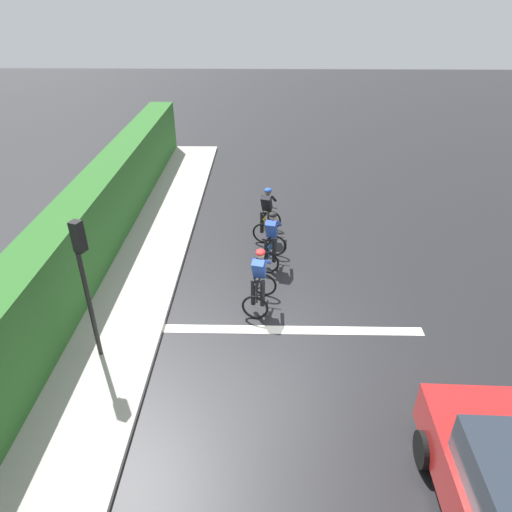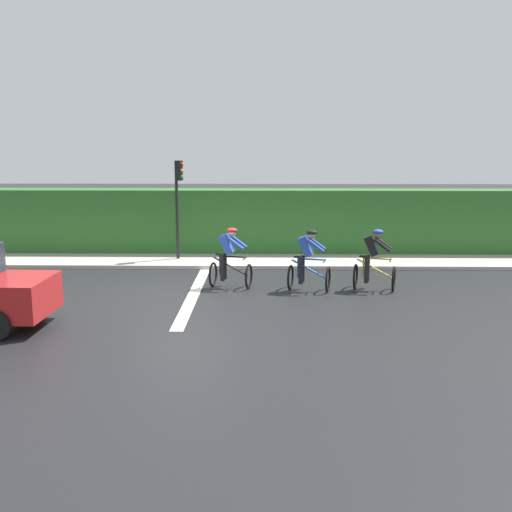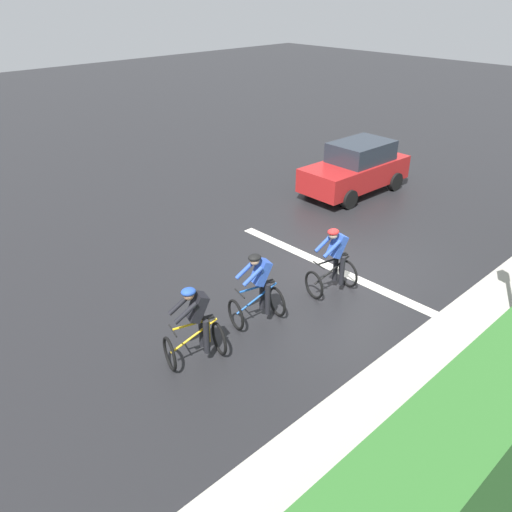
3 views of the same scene
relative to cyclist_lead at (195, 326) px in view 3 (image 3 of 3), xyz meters
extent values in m
plane|color=black|center=(0.26, -5.15, -0.80)|extent=(80.00, 80.00, 0.00)
cube|color=#ADA89E|center=(-3.90, -3.15, -0.74)|extent=(2.80, 24.93, 0.12)
cube|color=silver|center=(0.26, -4.80, -0.79)|extent=(7.00, 0.30, 0.01)
torus|color=black|center=(0.15, 0.53, -0.46)|extent=(0.67, 0.24, 0.68)
torus|color=black|center=(-0.13, -0.45, -0.46)|extent=(0.67, 0.24, 0.68)
cylinder|color=gold|center=(0.01, 0.04, -0.21)|extent=(0.31, 0.96, 0.51)
cylinder|color=gold|center=(-0.07, -0.26, -0.18)|extent=(0.04, 0.04, 0.55)
cylinder|color=gold|center=(0.02, 0.09, 0.07)|extent=(0.24, 0.70, 0.04)
cube|color=black|center=(-0.07, -0.26, 0.11)|extent=(0.16, 0.24, 0.04)
cylinder|color=black|center=(0.12, 0.43, 0.04)|extent=(0.41, 0.15, 0.03)
cube|color=black|center=(-0.02, -0.06, 0.41)|extent=(0.40, 0.48, 0.57)
sphere|color=#9E7051|center=(0.02, 0.09, 0.72)|extent=(0.20, 0.20, 0.20)
ellipsoid|color=#264CB2|center=(0.02, 0.09, 0.79)|extent=(0.31, 0.34, 0.14)
cylinder|color=black|center=(-0.16, -0.13, -0.23)|extent=(0.12, 0.12, 0.74)
cylinder|color=black|center=(0.07, -0.19, -0.23)|extent=(0.12, 0.12, 0.74)
cylinder|color=black|center=(-0.09, 0.26, 0.47)|extent=(0.22, 0.48, 0.37)
cylinder|color=black|center=(0.22, 0.17, 0.47)|extent=(0.22, 0.48, 0.37)
torus|color=black|center=(0.26, -1.24, -0.46)|extent=(0.67, 0.22, 0.68)
torus|color=black|center=(0.02, -2.23, -0.46)|extent=(0.67, 0.22, 0.68)
cylinder|color=#1E59B2|center=(0.14, -1.74, -0.21)|extent=(0.28, 0.97, 0.51)
cylinder|color=#1E59B2|center=(0.07, -2.03, -0.18)|extent=(0.04, 0.04, 0.55)
cylinder|color=#1E59B2|center=(0.15, -1.69, 0.07)|extent=(0.21, 0.70, 0.04)
cube|color=black|center=(0.07, -2.03, 0.11)|extent=(0.15, 0.24, 0.04)
cylinder|color=black|center=(0.24, -1.34, 0.04)|extent=(0.42, 0.13, 0.03)
cube|color=#2D51B7|center=(0.12, -1.83, 0.41)|extent=(0.39, 0.47, 0.57)
sphere|color=tan|center=(0.15, -1.69, 0.72)|extent=(0.20, 0.20, 0.20)
ellipsoid|color=black|center=(0.15, -1.69, 0.79)|extent=(0.30, 0.33, 0.14)
cylinder|color=black|center=(-0.02, -1.90, -0.23)|extent=(0.12, 0.12, 0.74)
cylinder|color=black|center=(0.21, -1.96, -0.23)|extent=(0.12, 0.12, 0.74)
cylinder|color=#2D51B7|center=(0.03, -1.52, 0.47)|extent=(0.20, 0.49, 0.37)
cylinder|color=#2D51B7|center=(0.34, -1.60, 0.47)|extent=(0.20, 0.49, 0.37)
torus|color=black|center=(-0.08, -3.36, -0.46)|extent=(0.68, 0.20, 0.68)
torus|color=black|center=(-0.30, -4.36, -0.46)|extent=(0.68, 0.20, 0.68)
cylinder|color=black|center=(-0.19, -3.86, -0.21)|extent=(0.26, 0.97, 0.51)
cylinder|color=black|center=(-0.25, -4.16, -0.18)|extent=(0.04, 0.04, 0.55)
cylinder|color=black|center=(-0.17, -3.81, 0.07)|extent=(0.20, 0.71, 0.04)
cube|color=black|center=(-0.25, -4.16, 0.11)|extent=(0.14, 0.24, 0.04)
cylinder|color=black|center=(-0.10, -3.46, 0.04)|extent=(0.42, 0.12, 0.03)
cube|color=#2D51B7|center=(-0.21, -3.96, 0.41)|extent=(0.38, 0.46, 0.57)
sphere|color=beige|center=(-0.17, -3.81, 0.72)|extent=(0.20, 0.20, 0.20)
ellipsoid|color=red|center=(-0.17, -3.81, 0.79)|extent=(0.29, 0.33, 0.14)
cylinder|color=black|center=(-0.35, -4.04, -0.23)|extent=(0.12, 0.12, 0.74)
cylinder|color=black|center=(-0.11, -4.09, -0.23)|extent=(0.12, 0.12, 0.74)
cylinder|color=#2D51B7|center=(-0.30, -3.65, 0.47)|extent=(0.19, 0.49, 0.37)
cylinder|color=#2D51B7|center=(0.01, -3.72, 0.47)|extent=(0.19, 0.49, 0.37)
cube|color=#B21E1E|center=(3.49, -9.60, -0.10)|extent=(1.82, 4.15, 0.80)
cube|color=#262D38|center=(3.49, -9.85, 0.63)|extent=(1.56, 2.18, 0.66)
cylinder|color=black|center=(2.70, -8.31, -0.48)|extent=(0.24, 0.65, 0.64)
cylinder|color=black|center=(4.36, -8.36, -0.48)|extent=(0.24, 0.65, 0.64)
cylinder|color=black|center=(2.62, -10.85, -0.48)|extent=(0.24, 0.65, 0.64)
cylinder|color=black|center=(4.29, -10.90, -0.48)|extent=(0.24, 0.65, 0.64)
cube|color=#EAEACC|center=(3.04, -7.58, 0.00)|extent=(0.28, 0.09, 0.16)
cube|color=#EAEACC|center=(4.06, -7.61, 0.00)|extent=(0.28, 0.09, 0.16)
camera|label=1|loc=(-0.10, -13.42, 6.39)|focal=32.20mm
camera|label=2|loc=(16.13, -2.88, 3.22)|focal=42.82mm
camera|label=3|loc=(-6.58, 4.65, 5.75)|focal=36.13mm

